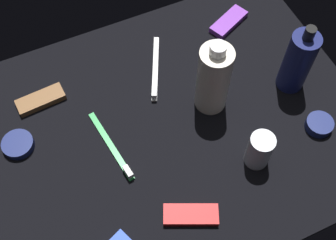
{
  "coord_description": "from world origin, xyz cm",
  "views": [
    {
      "loc": [
        18.57,
        40.98,
        81.34
      ],
      "look_at": [
        0.0,
        0.0,
        3.0
      ],
      "focal_mm": 46.76,
      "sensor_mm": 36.0,
      "label": 1
    }
  ],
  "objects_px": {
    "bodywash_bottle": "(213,79)",
    "cream_tin_left": "(319,124)",
    "snack_bar_purple": "(229,22)",
    "deodorant_stick": "(259,150)",
    "lotion_bottle": "(298,61)",
    "toothbrush_green": "(113,149)",
    "snack_bar_brown": "(41,100)",
    "snack_bar_red": "(191,215)",
    "toothbrush_white": "(155,71)",
    "cream_tin_right": "(18,144)"
  },
  "relations": [
    {
      "from": "lotion_bottle",
      "to": "deodorant_stick",
      "type": "height_order",
      "value": "lotion_bottle"
    },
    {
      "from": "snack_bar_brown",
      "to": "snack_bar_red",
      "type": "relative_size",
      "value": 1.0
    },
    {
      "from": "snack_bar_purple",
      "to": "deodorant_stick",
      "type": "bearing_deg",
      "value": 46.35
    },
    {
      "from": "bodywash_bottle",
      "to": "snack_bar_brown",
      "type": "distance_m",
      "value": 0.38
    },
    {
      "from": "snack_bar_red",
      "to": "cream_tin_left",
      "type": "relative_size",
      "value": 1.82
    },
    {
      "from": "snack_bar_brown",
      "to": "snack_bar_red",
      "type": "height_order",
      "value": "same"
    },
    {
      "from": "toothbrush_green",
      "to": "snack_bar_purple",
      "type": "bearing_deg",
      "value": -151.53
    },
    {
      "from": "lotion_bottle",
      "to": "cream_tin_left",
      "type": "bearing_deg",
      "value": 87.51
    },
    {
      "from": "toothbrush_white",
      "to": "cream_tin_right",
      "type": "bearing_deg",
      "value": 9.52
    },
    {
      "from": "deodorant_stick",
      "to": "toothbrush_green",
      "type": "xyz_separation_m",
      "value": [
        0.26,
        -0.14,
        -0.04
      ]
    },
    {
      "from": "bodywash_bottle",
      "to": "toothbrush_green",
      "type": "height_order",
      "value": "bodywash_bottle"
    },
    {
      "from": "lotion_bottle",
      "to": "snack_bar_brown",
      "type": "xyz_separation_m",
      "value": [
        0.52,
        -0.18,
        -0.07
      ]
    },
    {
      "from": "lotion_bottle",
      "to": "toothbrush_green",
      "type": "relative_size",
      "value": 1.0
    },
    {
      "from": "bodywash_bottle",
      "to": "snack_bar_purple",
      "type": "xyz_separation_m",
      "value": [
        -0.14,
        -0.18,
        -0.08
      ]
    },
    {
      "from": "toothbrush_white",
      "to": "snack_bar_purple",
      "type": "bearing_deg",
      "value": -164.7
    },
    {
      "from": "bodywash_bottle",
      "to": "cream_tin_right",
      "type": "bearing_deg",
      "value": -9.16
    },
    {
      "from": "bodywash_bottle",
      "to": "toothbrush_green",
      "type": "bearing_deg",
      "value": 5.62
    },
    {
      "from": "toothbrush_green",
      "to": "cream_tin_left",
      "type": "relative_size",
      "value": 3.14
    },
    {
      "from": "bodywash_bottle",
      "to": "snack_bar_purple",
      "type": "bearing_deg",
      "value": -128.31
    },
    {
      "from": "lotion_bottle",
      "to": "bodywash_bottle",
      "type": "relative_size",
      "value": 0.94
    },
    {
      "from": "lotion_bottle",
      "to": "cream_tin_left",
      "type": "relative_size",
      "value": 3.14
    },
    {
      "from": "lotion_bottle",
      "to": "snack_bar_red",
      "type": "xyz_separation_m",
      "value": [
        0.34,
        0.19,
        -0.07
      ]
    },
    {
      "from": "snack_bar_purple",
      "to": "cream_tin_left",
      "type": "relative_size",
      "value": 1.82
    },
    {
      "from": "deodorant_stick",
      "to": "toothbrush_green",
      "type": "distance_m",
      "value": 0.29
    },
    {
      "from": "deodorant_stick",
      "to": "cream_tin_right",
      "type": "bearing_deg",
      "value": -27.92
    },
    {
      "from": "bodywash_bottle",
      "to": "deodorant_stick",
      "type": "height_order",
      "value": "bodywash_bottle"
    },
    {
      "from": "toothbrush_white",
      "to": "deodorant_stick",
      "type": "bearing_deg",
      "value": 109.24
    },
    {
      "from": "snack_bar_brown",
      "to": "bodywash_bottle",
      "type": "bearing_deg",
      "value": 151.68
    },
    {
      "from": "cream_tin_left",
      "to": "toothbrush_white",
      "type": "bearing_deg",
      "value": -46.56
    },
    {
      "from": "deodorant_stick",
      "to": "snack_bar_brown",
      "type": "bearing_deg",
      "value": -41.37
    },
    {
      "from": "bodywash_bottle",
      "to": "snack_bar_red",
      "type": "distance_m",
      "value": 0.27
    },
    {
      "from": "bodywash_bottle",
      "to": "snack_bar_brown",
      "type": "relative_size",
      "value": 1.84
    },
    {
      "from": "snack_bar_brown",
      "to": "cream_tin_left",
      "type": "bearing_deg",
      "value": 145.69
    },
    {
      "from": "cream_tin_left",
      "to": "cream_tin_right",
      "type": "distance_m",
      "value": 0.63
    },
    {
      "from": "cream_tin_left",
      "to": "snack_bar_brown",
      "type": "bearing_deg",
      "value": -30.44
    },
    {
      "from": "cream_tin_left",
      "to": "toothbrush_green",
      "type": "bearing_deg",
      "value": -17.09
    },
    {
      "from": "toothbrush_green",
      "to": "snack_bar_red",
      "type": "height_order",
      "value": "toothbrush_green"
    },
    {
      "from": "bodywash_bottle",
      "to": "cream_tin_left",
      "type": "height_order",
      "value": "bodywash_bottle"
    },
    {
      "from": "bodywash_bottle",
      "to": "cream_tin_left",
      "type": "bearing_deg",
      "value": 140.1
    },
    {
      "from": "snack_bar_purple",
      "to": "toothbrush_green",
      "type": "bearing_deg",
      "value": 4.43
    },
    {
      "from": "snack_bar_brown",
      "to": "cream_tin_left",
      "type": "distance_m",
      "value": 0.6
    },
    {
      "from": "toothbrush_white",
      "to": "snack_bar_brown",
      "type": "height_order",
      "value": "toothbrush_white"
    },
    {
      "from": "deodorant_stick",
      "to": "snack_bar_purple",
      "type": "relative_size",
      "value": 0.83
    },
    {
      "from": "lotion_bottle",
      "to": "toothbrush_green",
      "type": "xyz_separation_m",
      "value": [
        0.42,
        -0.01,
        -0.07
      ]
    },
    {
      "from": "deodorant_stick",
      "to": "toothbrush_green",
      "type": "bearing_deg",
      "value": -28.51
    },
    {
      "from": "bodywash_bottle",
      "to": "snack_bar_red",
      "type": "relative_size",
      "value": 1.84
    },
    {
      "from": "toothbrush_green",
      "to": "cream_tin_right",
      "type": "xyz_separation_m",
      "value": [
        0.18,
        -0.09,
        0.0
      ]
    },
    {
      "from": "snack_bar_purple",
      "to": "cream_tin_right",
      "type": "bearing_deg",
      "value": -12.17
    },
    {
      "from": "lotion_bottle",
      "to": "deodorant_stick",
      "type": "distance_m",
      "value": 0.22
    },
    {
      "from": "cream_tin_left",
      "to": "snack_bar_purple",
      "type": "bearing_deg",
      "value": -83.82
    }
  ]
}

